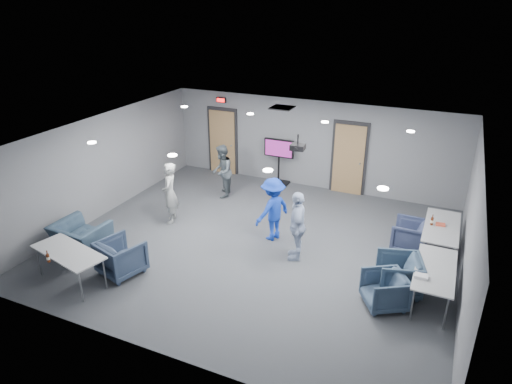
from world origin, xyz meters
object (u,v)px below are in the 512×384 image
at_px(chair_right_b, 399,274).
at_px(bottle_right, 432,221).
at_px(person_c, 297,226).
at_px(chair_right_a, 410,236).
at_px(table_right_b, 435,271).
at_px(tv_stand, 279,159).
at_px(person_d, 273,209).
at_px(bottle_front, 48,258).
at_px(person_a, 170,193).
at_px(table_right_a, 442,228).
at_px(person_b, 222,171).
at_px(chair_front_a, 121,257).
at_px(table_front_left, 68,253).
at_px(projector, 298,147).
at_px(chair_front_b, 81,238).
at_px(chair_right_c, 384,290).

relative_size(chair_right_b, bottle_right, 3.28).
relative_size(person_c, chair_right_a, 2.04).
relative_size(table_right_b, tv_stand, 1.20).
xyz_separation_m(person_d, bottle_front, (-3.16, -3.87, 0.03)).
xyz_separation_m(person_a, table_right_a, (6.56, 1.10, -0.13)).
height_order(person_b, chair_front_a, person_b).
xyz_separation_m(person_c, bottle_front, (-3.99, -3.27, 0.01)).
distance_m(person_c, table_right_a, 3.29).
xyz_separation_m(table_front_left, projector, (3.66, 3.50, 1.72)).
distance_m(person_d, chair_right_b, 3.30).
height_order(person_d, chair_front_a, person_d).
bearing_deg(table_right_b, chair_right_b, 85.34).
relative_size(person_d, tv_stand, 1.08).
distance_m(chair_front_b, table_right_b, 7.70).
bearing_deg(table_right_a, bottle_right, 99.77).
distance_m(chair_right_b, table_right_b, 0.72).
relative_size(chair_right_b, table_right_a, 0.47).
relative_size(person_c, table_right_a, 0.91).
distance_m(chair_right_c, chair_front_a, 5.45).
relative_size(chair_right_c, table_right_a, 0.43).
relative_size(chair_right_c, table_right_b, 0.43).
relative_size(person_c, projector, 4.61).
bearing_deg(table_right_a, table_front_left, 121.86).
relative_size(person_d, chair_front_b, 1.38).
bearing_deg(person_a, table_right_a, 73.93).
bearing_deg(chair_front_a, chair_right_c, -151.74).
bearing_deg(table_right_b, chair_right_c, 123.63).
bearing_deg(person_d, chair_front_a, -17.54).
height_order(chair_front_a, bottle_right, bottle_right).
relative_size(person_a, projector, 4.59).
distance_m(chair_right_b, bottle_front, 6.93).
bearing_deg(chair_right_a, chair_right_b, 1.55).
bearing_deg(person_b, tv_stand, 124.64).
distance_m(person_d, chair_right_c, 3.38).
distance_m(chair_right_a, projector, 3.38).
distance_m(table_right_a, table_front_left, 8.12).
bearing_deg(bottle_right, bottle_front, -144.98).
distance_m(person_b, chair_right_c, 6.26).
relative_size(chair_right_a, chair_front_b, 0.70).
xyz_separation_m(person_c, table_front_left, (-3.95, -2.81, -0.13)).
distance_m(person_c, projector, 1.76).
relative_size(person_d, table_right_a, 0.88).
distance_m(person_d, table_right_b, 3.92).
relative_size(chair_front_b, bottle_front, 4.53).
height_order(chair_right_c, chair_front_a, chair_front_a).
height_order(person_c, table_right_b, person_c).
bearing_deg(table_right_b, bottle_right, 6.95).
height_order(bottle_front, bottle_right, bottle_right).
bearing_deg(chair_right_c, person_a, -134.36).
xyz_separation_m(person_b, chair_right_b, (5.45, -2.74, -0.40)).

